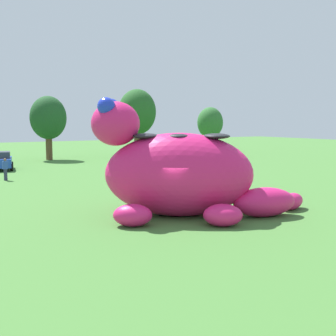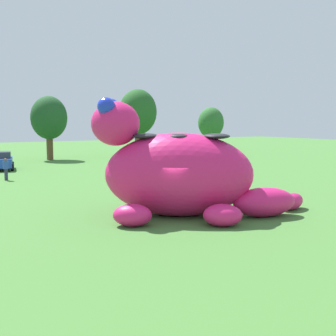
{
  "view_description": "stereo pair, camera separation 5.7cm",
  "coord_description": "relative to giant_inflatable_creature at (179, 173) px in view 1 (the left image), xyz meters",
  "views": [
    {
      "loc": [
        -10.72,
        -16.76,
        4.54
      ],
      "look_at": [
        0.26,
        1.42,
        2.22
      ],
      "focal_mm": 45.96,
      "sensor_mm": 36.0,
      "label": 1
    },
    {
      "loc": [
        -10.68,
        -16.79,
        4.54
      ],
      "look_at": [
        0.26,
        1.42,
        2.22
      ],
      "focal_mm": 45.96,
      "sensor_mm": 36.0,
      "label": 2
    }
  ],
  "objects": [
    {
      "name": "car_blue",
      "position": [
        -3.64,
        25.05,
        -1.2
      ],
      "size": [
        2.56,
        4.36,
        1.72
      ],
      "color": "#2347B7",
      "rests_on": "ground"
    },
    {
      "name": "ground_plane",
      "position": [
        -0.28,
        -0.43,
        -2.06
      ],
      "size": [
        160.0,
        160.0,
        0.0
      ],
      "primitive_type": "plane",
      "color": "#427533"
    },
    {
      "name": "tree_centre_right",
      "position": [
        26.21,
        32.72,
        2.22
      ],
      "size": [
        3.69,
        3.69,
        6.55
      ],
      "color": "brown",
      "rests_on": "ground"
    },
    {
      "name": "spectator_near_inflatable",
      "position": [
        -4.75,
        17.35,
        -1.21
      ],
      "size": [
        0.38,
        0.26,
        1.71
      ],
      "color": "#2D334C",
      "rests_on": "ground"
    },
    {
      "name": "giant_inflatable_creature",
      "position": [
        0.0,
        0.0,
        0.0
      ],
      "size": [
        10.83,
        7.67,
        5.63
      ],
      "color": "#E01E6B",
      "rests_on": "ground"
    },
    {
      "name": "tree_centre",
      "position": [
        14.67,
        33.07,
        3.62
      ],
      "size": [
        4.89,
        4.89,
        8.68
      ],
      "color": "brown",
      "rests_on": "ground"
    },
    {
      "name": "tree_centre_left",
      "position": [
        3.14,
        33.34,
        2.83
      ],
      "size": [
        4.21,
        4.21,
        7.48
      ],
      "color": "brown",
      "rests_on": "ground"
    }
  ]
}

